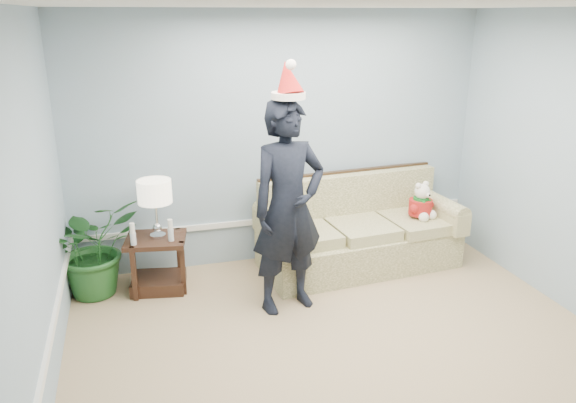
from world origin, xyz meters
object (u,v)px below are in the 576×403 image
(table_lamp, at_px, (155,194))
(side_table, at_px, (158,269))
(teddy_bear, at_px, (421,205))
(houseplant, at_px, (93,247))
(man, at_px, (288,208))
(sofa, at_px, (357,234))

(table_lamp, bearing_deg, side_table, -169.68)
(table_lamp, bearing_deg, teddy_bear, -2.51)
(houseplant, height_order, man, man)
(sofa, relative_size, man, 1.10)
(table_lamp, distance_m, houseplant, 0.81)
(sofa, distance_m, houseplant, 2.74)
(houseplant, relative_size, man, 0.49)
(sofa, height_order, houseplant, sofa)
(side_table, bearing_deg, sofa, 0.21)
(table_lamp, xyz_separation_m, teddy_bear, (2.81, -0.12, -0.34))
(sofa, bearing_deg, man, -149.12)
(teddy_bear, bearing_deg, houseplant, 155.65)
(houseplant, bearing_deg, man, -24.26)
(houseplant, relative_size, teddy_bear, 2.35)
(sofa, distance_m, man, 1.37)
(sofa, xyz_separation_m, side_table, (-2.14, -0.01, -0.13))
(table_lamp, distance_m, teddy_bear, 2.83)
(sofa, height_order, side_table, sofa)
(table_lamp, distance_m, man, 1.33)
(sofa, bearing_deg, houseplant, 173.60)
(side_table, xyz_separation_m, man, (1.16, -0.70, 0.77))
(teddy_bear, bearing_deg, side_table, 156.81)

